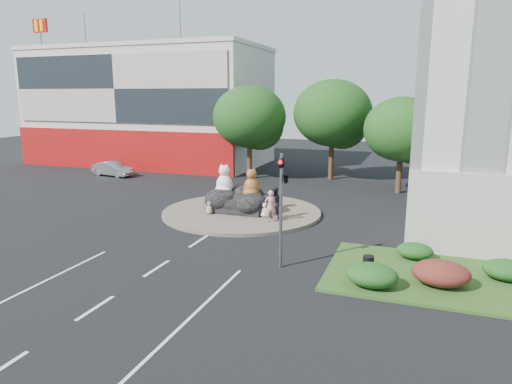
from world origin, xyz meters
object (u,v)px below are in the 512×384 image
(kitten_calico, at_px, (209,207))
(pedestrian_pink, at_px, (270,206))
(cat_tabby, at_px, (251,183))
(cat_white, at_px, (224,180))
(kitten_white, at_px, (264,209))
(litter_bin, at_px, (368,265))
(pedestrian_dark, at_px, (274,203))
(parked_car, at_px, (113,169))

(kitten_calico, relative_size, pedestrian_pink, 0.43)
(cat_tabby, bearing_deg, cat_white, 171.55)
(cat_tabby, xyz_separation_m, kitten_calico, (-2.22, -1.48, -1.43))
(kitten_white, bearing_deg, pedestrian_pink, -78.37)
(kitten_calico, height_order, kitten_white, kitten_white)
(kitten_calico, bearing_deg, litter_bin, -28.40)
(kitten_calico, bearing_deg, kitten_white, 11.58)
(litter_bin, bearing_deg, kitten_calico, 148.04)
(kitten_calico, bearing_deg, pedestrian_pink, -3.12)
(pedestrian_pink, xyz_separation_m, litter_bin, (6.20, -5.95, -0.61))
(pedestrian_dark, relative_size, parked_car, 0.46)
(kitten_white, xyz_separation_m, pedestrian_pink, (0.69, -0.96, 0.48))
(cat_tabby, relative_size, parked_car, 0.45)
(pedestrian_pink, bearing_deg, litter_bin, 102.26)
(kitten_white, distance_m, parked_car, 20.61)
(cat_tabby, bearing_deg, kitten_calico, -157.45)
(kitten_calico, height_order, pedestrian_dark, pedestrian_dark)
(kitten_white, bearing_deg, pedestrian_dark, -34.40)
(pedestrian_dark, bearing_deg, litter_bin, 131.17)
(cat_tabby, relative_size, pedestrian_pink, 1.01)
(pedestrian_pink, distance_m, pedestrian_dark, 0.84)
(kitten_calico, distance_m, kitten_white, 3.46)
(cat_white, distance_m, litter_bin, 12.72)
(cat_tabby, height_order, pedestrian_pink, cat_tabby)
(cat_tabby, bearing_deg, pedestrian_pink, -57.29)
(cat_tabby, bearing_deg, pedestrian_dark, -42.26)
(cat_tabby, height_order, parked_car, cat_tabby)
(parked_car, bearing_deg, kitten_calico, -116.06)
(cat_tabby, bearing_deg, parked_car, 141.79)
(kitten_calico, bearing_deg, cat_tabby, 37.25)
(kitten_white, height_order, pedestrian_pink, pedestrian_pink)
(parked_car, xyz_separation_m, litter_bin, (25.08, -16.60, -0.16))
(kitten_white, xyz_separation_m, parked_car, (-18.19, 9.68, 0.03))
(cat_white, relative_size, pedestrian_pink, 1.11)
(cat_white, height_order, pedestrian_dark, cat_white)
(litter_bin, bearing_deg, cat_tabby, 135.61)
(cat_white, height_order, cat_tabby, cat_white)
(kitten_white, relative_size, parked_car, 0.22)
(cat_white, bearing_deg, litter_bin, -30.19)
(kitten_white, xyz_separation_m, litter_bin, (6.89, -6.92, -0.13))
(pedestrian_dark, height_order, litter_bin, pedestrian_dark)
(pedestrian_dark, bearing_deg, cat_tabby, -32.44)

